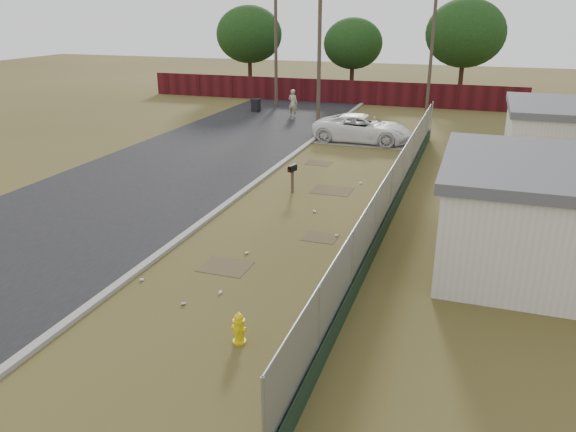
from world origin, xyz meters
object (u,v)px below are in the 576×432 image
(pickup_truck, at_px, (363,128))
(pedestrian, at_px, (293,103))
(fire_hydrant, at_px, (239,328))
(mailbox, at_px, (292,171))
(trash_bin, at_px, (256,105))

(pickup_truck, xyz_separation_m, pedestrian, (-6.06, 5.95, 0.19))
(fire_hydrant, relative_size, mailbox, 0.65)
(fire_hydrant, xyz_separation_m, trash_bin, (-10.74, 27.81, 0.11))
(fire_hydrant, height_order, pickup_truck, pickup_truck)
(fire_hydrant, distance_m, pedestrian, 27.71)
(pickup_truck, relative_size, pedestrian, 2.88)
(pedestrian, bearing_deg, fire_hydrant, 118.23)
(mailbox, xyz_separation_m, pedestrian, (-5.26, 15.98, 0.02))
(mailbox, distance_m, pickup_truck, 10.06)
(pickup_truck, xyz_separation_m, trash_bin, (-9.25, 7.10, -0.29))
(mailbox, relative_size, pickup_truck, 0.21)
(fire_hydrant, relative_size, pickup_truck, 0.14)
(mailbox, height_order, pedestrian, pedestrian)
(pickup_truck, bearing_deg, trash_bin, 53.63)
(pickup_truck, height_order, pedestrian, pedestrian)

